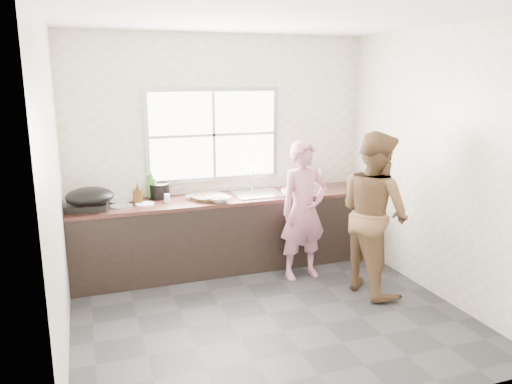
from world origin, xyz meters
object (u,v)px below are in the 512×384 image
object	(u,v)px
burner	(87,205)
pot_lid_left	(121,206)
person_side	(374,213)
cutting_board	(209,197)
bottle_brown_tall	(138,194)
bowl_mince	(219,199)
black_pot	(159,191)
dish_rack	(306,177)
woman	(303,215)
bottle_brown_short	(156,191)
glass_jar	(167,198)
pot_lid_right	(122,200)
bowl_held	(291,193)
plate_food	(145,204)
bottle_green	(152,184)
wok	(90,197)
bowl_crabs	(293,193)

from	to	relation	value
burner	pot_lid_left	xyz separation A→B (m)	(0.34, -0.06, -0.03)
person_side	burner	distance (m)	3.01
cutting_board	bottle_brown_tall	world-z (taller)	bottle_brown_tall
pot_lid_left	bowl_mince	bearing A→B (deg)	-8.43
black_pot	dish_rack	bearing A→B (deg)	-1.83
woman	pot_lid_left	size ratio (longest dim) A/B	5.99
bottle_brown_short	glass_jar	world-z (taller)	bottle_brown_short
cutting_board	bowl_mince	size ratio (longest dim) A/B	1.74
person_side	pot_lid_right	size ratio (longest dim) A/B	6.05
bowl_held	bottle_brown_short	bearing A→B (deg)	165.65
bottle_brown_short	dish_rack	bearing A→B (deg)	-2.35
pot_lid_left	pot_lid_right	world-z (taller)	pot_lid_right
bowl_mince	plate_food	bearing A→B (deg)	169.14
plate_food	bottle_brown_tall	world-z (taller)	bottle_brown_tall
plate_food	glass_jar	world-z (taller)	glass_jar
person_side	bottle_brown_tall	world-z (taller)	person_side
woman	plate_food	world-z (taller)	woman
black_pot	pot_lid_left	world-z (taller)	black_pot
plate_food	pot_lid_right	bearing A→B (deg)	131.65
woman	glass_jar	distance (m)	1.53
bottle_green	pot_lid_right	world-z (taller)	bottle_green
cutting_board	bottle_brown_tall	distance (m)	0.79
glass_jar	pot_lid_right	size ratio (longest dim) A/B	0.32
wok	pot_lid_right	xyz separation A→B (m)	(0.34, 0.32, -0.15)
bowl_crabs	bottle_brown_short	size ratio (longest dim) A/B	1.32
cutting_board	dish_rack	distance (m)	1.30
plate_food	wok	distance (m)	0.58
person_side	black_pot	size ratio (longest dim) A/B	7.26
black_pot	bottle_green	distance (m)	0.11
bottle_green	bottle_brown_tall	xyz separation A→B (m)	(-0.18, -0.18, -0.06)
person_side	bottle_green	bearing A→B (deg)	49.92
black_pot	plate_food	distance (m)	0.33
bowl_mince	bottle_brown_tall	size ratio (longest dim) A/B	1.16
black_pot	pot_lid_right	distance (m)	0.43
black_pot	burner	xyz separation A→B (m)	(-0.79, -0.19, -0.05)
bottle_brown_tall	burner	world-z (taller)	bottle_brown_tall
dish_rack	black_pot	bearing A→B (deg)	-160.82
cutting_board	bowl_held	bearing A→B (deg)	-7.73
wok	pot_lid_left	world-z (taller)	wok
glass_jar	dish_rack	size ratio (longest dim) A/B	0.25
woman	cutting_board	bearing A→B (deg)	145.64
glass_jar	bowl_held	bearing A→B (deg)	-6.33
bowl_mince	burner	world-z (taller)	burner
bottle_green	dish_rack	bearing A→B (deg)	-2.09
burner	glass_jar	bearing A→B (deg)	-1.21
burner	pot_lid_right	world-z (taller)	burner
woman	cutting_board	distance (m)	1.08
woman	burner	distance (m)	2.33
bottle_green	glass_jar	bearing A→B (deg)	-59.53
person_side	pot_lid_left	size ratio (longest dim) A/B	7.02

